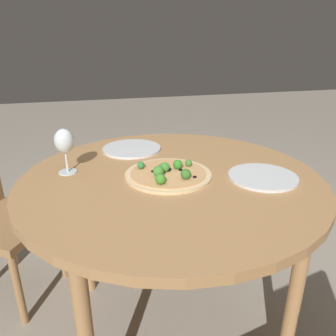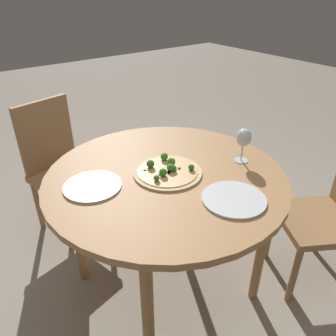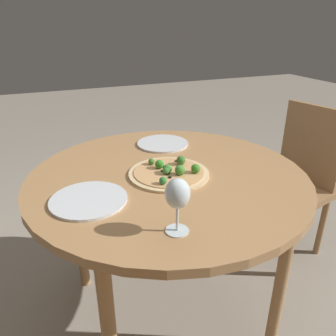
{
  "view_description": "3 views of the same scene",
  "coord_description": "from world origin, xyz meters",
  "px_view_note": "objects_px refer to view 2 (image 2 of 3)",
  "views": [
    {
      "loc": [
        1.1,
        -0.29,
        1.26
      ],
      "look_at": [
        -0.0,
        -0.01,
        0.8
      ],
      "focal_mm": 35.0,
      "sensor_mm": 36.0,
      "label": 1
    },
    {
      "loc": [
        -1.06,
        0.78,
        1.57
      ],
      "look_at": [
        -0.0,
        -0.01,
        0.8
      ],
      "focal_mm": 35.0,
      "sensor_mm": 36.0,
      "label": 2
    },
    {
      "loc": [
        -0.46,
        -1.12,
        1.35
      ],
      "look_at": [
        -0.0,
        -0.01,
        0.8
      ],
      "focal_mm": 35.0,
      "sensor_mm": 36.0,
      "label": 3
    }
  ],
  "objects_px": {
    "wine_glass": "(244,139)",
    "plate_far": "(234,199)",
    "chair": "(333,210)",
    "pizza": "(168,171)",
    "plate_near": "(92,186)",
    "chair_2": "(61,165)"
  },
  "relations": [
    {
      "from": "chair_2",
      "to": "plate_far",
      "type": "xyz_separation_m",
      "value": [
        -1.24,
        -0.31,
        0.3
      ]
    },
    {
      "from": "chair",
      "to": "plate_near",
      "type": "xyz_separation_m",
      "value": [
        0.57,
        1.11,
        0.3
      ]
    },
    {
      "from": "plate_near",
      "to": "plate_far",
      "type": "bearing_deg",
      "value": -136.14
    },
    {
      "from": "chair",
      "to": "plate_near",
      "type": "distance_m",
      "value": 1.28
    },
    {
      "from": "chair",
      "to": "plate_far",
      "type": "bearing_deg",
      "value": -69.87
    },
    {
      "from": "pizza",
      "to": "plate_far",
      "type": "relative_size",
      "value": 1.22
    },
    {
      "from": "pizza",
      "to": "wine_glass",
      "type": "bearing_deg",
      "value": -109.08
    },
    {
      "from": "plate_near",
      "to": "chair",
      "type": "bearing_deg",
      "value": -117.21
    },
    {
      "from": "chair_2",
      "to": "plate_near",
      "type": "bearing_deg",
      "value": -111.23
    },
    {
      "from": "chair",
      "to": "pizza",
      "type": "distance_m",
      "value": 0.95
    },
    {
      "from": "wine_glass",
      "to": "plate_near",
      "type": "height_order",
      "value": "wine_glass"
    },
    {
      "from": "pizza",
      "to": "plate_near",
      "type": "xyz_separation_m",
      "value": [
        0.1,
        0.34,
        -0.01
      ]
    },
    {
      "from": "chair_2",
      "to": "wine_glass",
      "type": "distance_m",
      "value": 1.26
    },
    {
      "from": "chair_2",
      "to": "plate_near",
      "type": "xyz_separation_m",
      "value": [
        -0.8,
        0.12,
        0.3
      ]
    },
    {
      "from": "pizza",
      "to": "plate_near",
      "type": "relative_size",
      "value": 1.28
    },
    {
      "from": "chair",
      "to": "plate_near",
      "type": "bearing_deg",
      "value": -86.54
    },
    {
      "from": "chair",
      "to": "wine_glass",
      "type": "height_order",
      "value": "wine_glass"
    },
    {
      "from": "chair",
      "to": "chair_2",
      "type": "relative_size",
      "value": 1.0
    },
    {
      "from": "pizza",
      "to": "plate_near",
      "type": "distance_m",
      "value": 0.35
    },
    {
      "from": "chair_2",
      "to": "pizza",
      "type": "relative_size",
      "value": 2.77
    },
    {
      "from": "chair",
      "to": "wine_glass",
      "type": "bearing_deg",
      "value": -99.32
    },
    {
      "from": "wine_glass",
      "to": "plate_far",
      "type": "relative_size",
      "value": 0.65
    }
  ]
}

